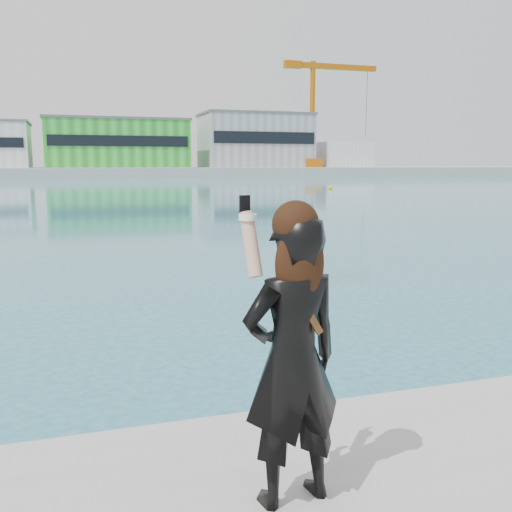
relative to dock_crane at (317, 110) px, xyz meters
The scene contains 8 objects.
far_quay 55.61m from the dock_crane, behind, with size 320.00×40.00×2.00m, color #9E9E99.
warehouse_green 46.26m from the dock_crane, behind, with size 30.60×16.36×10.50m.
warehouse_grey_right 16.01m from the dock_crane, 155.64° to the left, with size 25.50×15.35×12.50m.
ancillary_shed 13.95m from the dock_crane, 24.45° to the left, with size 12.00×10.00×6.00m, color silver.
dock_crane is the anchor object (origin of this frame).
flagpole_right 32.27m from the dock_crane, behind, with size 1.28×0.16×8.00m.
buoy_near 73.43m from the dock_crane, 112.34° to the right, with size 0.50×0.50×0.50m, color yellow.
woman 134.18m from the dock_crane, 113.69° to the right, with size 0.69×0.51×1.84m.
Camera 1 is at (-1.61, -3.24, 2.82)m, focal length 40.00 mm.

